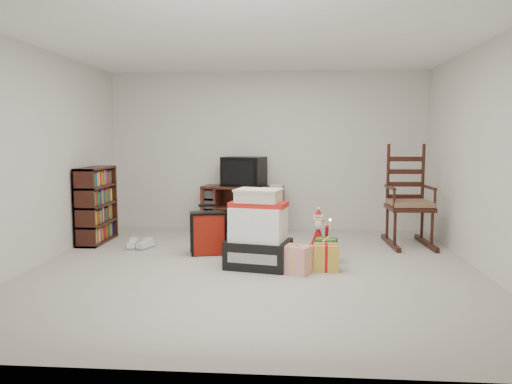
% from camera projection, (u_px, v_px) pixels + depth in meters
% --- Properties ---
extents(room, '(5.01, 5.01, 2.51)m').
position_uv_depth(room, '(254.00, 158.00, 5.47)').
color(room, beige).
rests_on(room, ground).
extents(tv_stand, '(1.29, 0.59, 0.71)m').
position_uv_depth(tv_stand, '(243.00, 209.00, 7.82)').
color(tv_stand, '#4C1E15').
rests_on(tv_stand, floor).
extents(bookshelf, '(0.29, 0.86, 1.06)m').
position_uv_depth(bookshelf, '(96.00, 206.00, 6.99)').
color(bookshelf, '#39150F').
rests_on(bookshelf, floor).
extents(rocking_chair, '(0.62, 0.98, 1.43)m').
position_uv_depth(rocking_chair, '(408.00, 209.00, 6.83)').
color(rocking_chair, '#39150F').
rests_on(rocking_chair, floor).
extents(gift_pile, '(0.78, 0.64, 0.87)m').
position_uv_depth(gift_pile, '(258.00, 234.00, 5.63)').
color(gift_pile, black).
rests_on(gift_pile, floor).
extents(red_suitcase, '(0.46, 0.32, 0.63)m').
position_uv_depth(red_suitcase, '(208.00, 233.00, 6.26)').
color(red_suitcase, maroon).
rests_on(red_suitcase, floor).
extents(stocking, '(0.30, 0.14, 0.65)m').
position_uv_depth(stocking, '(252.00, 233.00, 6.00)').
color(stocking, '#0D7C1F').
rests_on(stocking, floor).
extents(teddy_bear, '(0.26, 0.23, 0.39)m').
position_uv_depth(teddy_bear, '(279.00, 247.00, 5.94)').
color(teddy_bear, brown).
rests_on(teddy_bear, floor).
extents(santa_figurine, '(0.29, 0.27, 0.58)m').
position_uv_depth(santa_figurine, '(318.00, 237.00, 6.28)').
color(santa_figurine, '#AF1213').
rests_on(santa_figurine, floor).
extents(mrs_claus_figurine, '(0.26, 0.25, 0.54)m').
position_uv_depth(mrs_claus_figurine, '(234.00, 241.00, 6.12)').
color(mrs_claus_figurine, '#AF1213').
rests_on(mrs_claus_figurine, floor).
extents(sneaker_pair, '(0.34, 0.29, 0.09)m').
position_uv_depth(sneaker_pair, '(139.00, 245.00, 6.61)').
color(sneaker_pair, silver).
rests_on(sneaker_pair, floor).
extents(gift_cluster, '(0.55, 0.84, 0.25)m').
position_uv_depth(gift_cluster, '(316.00, 257.00, 5.61)').
color(gift_cluster, red).
rests_on(gift_cluster, floor).
extents(crt_television, '(0.72, 0.61, 0.45)m').
position_uv_depth(crt_television, '(244.00, 171.00, 7.76)').
color(crt_television, black).
rests_on(crt_television, tv_stand).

